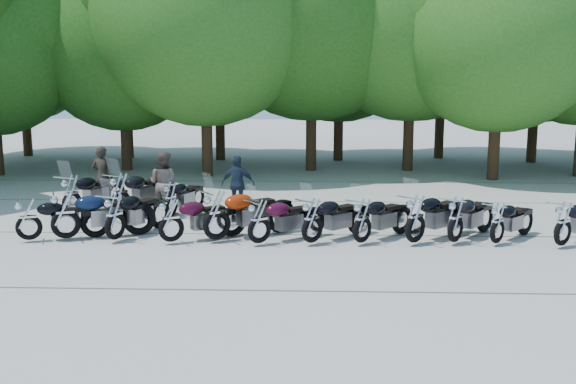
{
  "coord_description": "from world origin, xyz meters",
  "views": [
    {
      "loc": [
        0.63,
        -15.15,
        4.04
      ],
      "look_at": [
        0.0,
        1.5,
        1.1
      ],
      "focal_mm": 42.0,
      "sensor_mm": 36.0,
      "label": 1
    }
  ],
  "objects_px": {
    "motorcycle_0": "(28,218)",
    "motorcycle_5": "(259,220)",
    "motorcycle_6": "(312,219)",
    "motorcycle_11": "(563,222)",
    "motorcycle_13": "(120,193)",
    "motorcycle_14": "(171,198)",
    "rider_2": "(238,184)",
    "motorcycle_7": "(362,219)",
    "motorcycle_10": "(498,222)",
    "motorcycle_8": "(416,217)",
    "motorcycle_12": "(71,194)",
    "motorcycle_1": "(65,213)",
    "motorcycle_4": "(217,213)",
    "motorcycle_3": "(171,219)",
    "motorcycle_9": "(456,218)",
    "rider_0": "(103,177)",
    "rider_1": "(164,183)",
    "motorcycle_2": "(115,215)"
  },
  "relations": [
    {
      "from": "motorcycle_1",
      "to": "motorcycle_5",
      "type": "height_order",
      "value": "motorcycle_1"
    },
    {
      "from": "motorcycle_6",
      "to": "motorcycle_8",
      "type": "relative_size",
      "value": 0.93
    },
    {
      "from": "motorcycle_6",
      "to": "motorcycle_9",
      "type": "distance_m",
      "value": 3.42
    },
    {
      "from": "motorcycle_12",
      "to": "rider_1",
      "type": "height_order",
      "value": "rider_1"
    },
    {
      "from": "motorcycle_2",
      "to": "motorcycle_13",
      "type": "distance_m",
      "value": 2.83
    },
    {
      "from": "motorcycle_1",
      "to": "motorcycle_12",
      "type": "xyz_separation_m",
      "value": [
        -0.77,
        2.55,
        0.0
      ]
    },
    {
      "from": "motorcycle_11",
      "to": "motorcycle_14",
      "type": "relative_size",
      "value": 1.06
    },
    {
      "from": "motorcycle_8",
      "to": "motorcycle_12",
      "type": "xyz_separation_m",
      "value": [
        -9.22,
        2.64,
        0.02
      ]
    },
    {
      "from": "motorcycle_10",
      "to": "motorcycle_13",
      "type": "height_order",
      "value": "motorcycle_13"
    },
    {
      "from": "motorcycle_13",
      "to": "rider_2",
      "type": "bearing_deg",
      "value": -135.03
    },
    {
      "from": "motorcycle_1",
      "to": "motorcycle_4",
      "type": "bearing_deg",
      "value": -113.29
    },
    {
      "from": "rider_2",
      "to": "motorcycle_3",
      "type": "bearing_deg",
      "value": 78.27
    },
    {
      "from": "motorcycle_1",
      "to": "rider_0",
      "type": "bearing_deg",
      "value": -18.08
    },
    {
      "from": "motorcycle_9",
      "to": "rider_0",
      "type": "bearing_deg",
      "value": 14.54
    },
    {
      "from": "motorcycle_6",
      "to": "motorcycle_11",
      "type": "xyz_separation_m",
      "value": [
        5.85,
        -0.05,
        -0.02
      ]
    },
    {
      "from": "motorcycle_6",
      "to": "motorcycle_11",
      "type": "height_order",
      "value": "motorcycle_6"
    },
    {
      "from": "motorcycle_0",
      "to": "motorcycle_10",
      "type": "distance_m",
      "value": 11.24
    },
    {
      "from": "rider_0",
      "to": "motorcycle_0",
      "type": "bearing_deg",
      "value": 91.42
    },
    {
      "from": "rider_2",
      "to": "motorcycle_7",
      "type": "bearing_deg",
      "value": 137.79
    },
    {
      "from": "motorcycle_3",
      "to": "motorcycle_8",
      "type": "bearing_deg",
      "value": -120.43
    },
    {
      "from": "motorcycle_10",
      "to": "rider_2",
      "type": "xyz_separation_m",
      "value": [
        -6.58,
        3.63,
        0.26
      ]
    },
    {
      "from": "motorcycle_0",
      "to": "rider_2",
      "type": "distance_m",
      "value": 5.99
    },
    {
      "from": "motorcycle_0",
      "to": "rider_2",
      "type": "relative_size",
      "value": 1.28
    },
    {
      "from": "motorcycle_5",
      "to": "motorcycle_13",
      "type": "bearing_deg",
      "value": 17.35
    },
    {
      "from": "motorcycle_0",
      "to": "motorcycle_1",
      "type": "distance_m",
      "value": 0.87
    },
    {
      "from": "motorcycle_4",
      "to": "rider_2",
      "type": "xyz_separation_m",
      "value": [
        0.12,
        3.58,
        0.12
      ]
    },
    {
      "from": "motorcycle_14",
      "to": "rider_1",
      "type": "relative_size",
      "value": 1.12
    },
    {
      "from": "motorcycle_2",
      "to": "motorcycle_10",
      "type": "xyz_separation_m",
      "value": [
        9.16,
        0.02,
        -0.09
      ]
    },
    {
      "from": "motorcycle_7",
      "to": "motorcycle_14",
      "type": "xyz_separation_m",
      "value": [
        -5.18,
        2.83,
        -0.05
      ]
    },
    {
      "from": "motorcycle_12",
      "to": "motorcycle_3",
      "type": "bearing_deg",
      "value": 165.66
    },
    {
      "from": "motorcycle_2",
      "to": "rider_2",
      "type": "bearing_deg",
      "value": -100.23
    },
    {
      "from": "motorcycle_4",
      "to": "rider_0",
      "type": "relative_size",
      "value": 1.36
    },
    {
      "from": "motorcycle_13",
      "to": "motorcycle_0",
      "type": "bearing_deg",
      "value": 92.86
    },
    {
      "from": "motorcycle_10",
      "to": "motorcycle_11",
      "type": "bearing_deg",
      "value": -145.11
    },
    {
      "from": "motorcycle_11",
      "to": "motorcycle_12",
      "type": "distance_m",
      "value": 12.92
    },
    {
      "from": "motorcycle_0",
      "to": "motorcycle_5",
      "type": "relative_size",
      "value": 0.97
    },
    {
      "from": "motorcycle_4",
      "to": "motorcycle_13",
      "type": "xyz_separation_m",
      "value": [
        -3.12,
        2.68,
        0.0
      ]
    },
    {
      "from": "motorcycle_0",
      "to": "motorcycle_1",
      "type": "height_order",
      "value": "motorcycle_1"
    },
    {
      "from": "motorcycle_13",
      "to": "motorcycle_14",
      "type": "height_order",
      "value": "motorcycle_13"
    },
    {
      "from": "motorcycle_0",
      "to": "motorcycle_4",
      "type": "distance_m",
      "value": 4.55
    },
    {
      "from": "motorcycle_5",
      "to": "motorcycle_8",
      "type": "height_order",
      "value": "motorcycle_8"
    },
    {
      "from": "motorcycle_8",
      "to": "motorcycle_6",
      "type": "bearing_deg",
      "value": 47.61
    },
    {
      "from": "motorcycle_11",
      "to": "motorcycle_13",
      "type": "relative_size",
      "value": 0.86
    },
    {
      "from": "motorcycle_7",
      "to": "motorcycle_12",
      "type": "distance_m",
      "value": 8.39
    },
    {
      "from": "motorcycle_2",
      "to": "motorcycle_9",
      "type": "relative_size",
      "value": 1.03
    },
    {
      "from": "motorcycle_7",
      "to": "motorcycle_11",
      "type": "distance_m",
      "value": 4.67
    },
    {
      "from": "motorcycle_3",
      "to": "motorcycle_12",
      "type": "bearing_deg",
      "value": 19.28
    },
    {
      "from": "motorcycle_9",
      "to": "rider_1",
      "type": "height_order",
      "value": "rider_1"
    },
    {
      "from": "motorcycle_3",
      "to": "rider_2",
      "type": "distance_m",
      "value": 3.99
    },
    {
      "from": "rider_2",
      "to": "motorcycle_8",
      "type": "bearing_deg",
      "value": 147.1
    }
  ]
}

